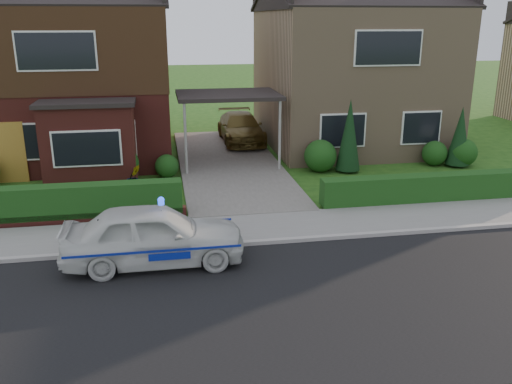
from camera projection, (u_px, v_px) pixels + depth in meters
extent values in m
plane|color=#1C4913|center=(299.00, 304.00, 10.77)|extent=(120.00, 120.00, 0.00)
cube|color=black|center=(299.00, 304.00, 10.77)|extent=(60.00, 6.00, 0.02)
cube|color=#9E9993|center=(269.00, 242.00, 13.61)|extent=(60.00, 0.16, 0.12)
cube|color=slate|center=(262.00, 227.00, 14.60)|extent=(60.00, 2.00, 0.10)
cube|color=#666059|center=(229.00, 163.00, 21.07)|extent=(3.80, 12.00, 0.12)
cube|color=maroon|center=(77.00, 84.00, 22.05)|extent=(7.20, 8.00, 5.80)
cube|color=white|center=(18.00, 142.00, 18.47)|extent=(1.80, 0.08, 1.30)
cube|color=white|center=(113.00, 139.00, 19.00)|extent=(1.60, 0.08, 1.30)
cube|color=white|center=(56.00, 51.00, 17.82)|extent=(2.60, 0.08, 1.30)
cube|color=black|center=(74.00, 47.00, 21.61)|extent=(7.26, 8.06, 2.90)
cube|color=maroon|center=(90.00, 145.00, 18.26)|extent=(3.00, 1.40, 2.70)
cube|color=black|center=(86.00, 103.00, 17.83)|extent=(3.20, 1.60, 0.14)
cube|color=tan|center=(349.00, 78.00, 23.98)|extent=(7.20, 8.00, 5.80)
cube|color=white|center=(343.00, 130.00, 20.41)|extent=(1.80, 0.08, 1.30)
cube|color=white|center=(421.00, 128.00, 20.93)|extent=(1.60, 0.08, 1.30)
cube|color=white|center=(388.00, 48.00, 19.76)|extent=(2.60, 0.08, 1.30)
cube|color=black|center=(228.00, 95.00, 20.26)|extent=(3.80, 3.00, 0.14)
cylinder|color=gray|center=(186.00, 140.00, 19.08)|extent=(0.10, 0.10, 2.70)
cylinder|color=gray|center=(280.00, 136.00, 19.65)|extent=(0.10, 0.10, 2.70)
cube|color=maroon|center=(44.00, 221.00, 14.72)|extent=(7.70, 0.25, 0.36)
cube|color=#193C13|center=(46.00, 225.00, 14.91)|extent=(7.50, 0.55, 0.90)
cube|color=#193C13|center=(438.00, 202.00, 16.75)|extent=(7.50, 0.55, 0.80)
sphere|color=#193C13|center=(120.00, 164.00, 18.62)|extent=(1.32, 1.32, 1.32)
sphere|color=#193C13|center=(167.00, 166.00, 19.25)|extent=(0.84, 0.84, 0.84)
sphere|color=#193C13|center=(320.00, 156.00, 19.94)|extent=(1.20, 1.20, 1.20)
sphere|color=#193C13|center=(435.00, 153.00, 20.83)|extent=(0.96, 0.96, 0.96)
sphere|color=#193C13|center=(463.00, 152.00, 20.70)|extent=(1.08, 1.08, 1.08)
cone|color=black|center=(349.00, 137.00, 19.70)|extent=(0.90, 0.90, 2.60)
cone|color=black|center=(460.00, 138.00, 20.50)|extent=(0.90, 0.90, 2.20)
imported|color=silver|center=(154.00, 235.00, 12.34)|extent=(1.66, 4.12, 1.40)
sphere|color=#193FF2|center=(161.00, 203.00, 12.13)|extent=(0.17, 0.17, 0.17)
cube|color=navy|center=(154.00, 252.00, 11.57)|extent=(3.78, 0.02, 0.05)
cube|color=navy|center=(154.00, 225.00, 13.13)|extent=(3.78, 0.01, 0.05)
ellipsoid|color=black|center=(100.00, 229.00, 11.97)|extent=(0.22, 0.17, 0.21)
sphere|color=white|center=(101.00, 230.00, 11.92)|extent=(0.11, 0.11, 0.11)
sphere|color=black|center=(100.00, 223.00, 11.91)|extent=(0.13, 0.13, 0.13)
cone|color=black|center=(98.00, 220.00, 11.89)|extent=(0.04, 0.04, 0.05)
cone|color=black|center=(102.00, 220.00, 11.91)|extent=(0.04, 0.04, 0.05)
imported|color=brown|center=(241.00, 128.00, 24.31)|extent=(1.80, 4.37, 1.27)
imported|color=gray|center=(134.00, 178.00, 17.81)|extent=(0.58, 0.54, 0.85)
imported|color=gray|center=(122.00, 174.00, 18.44)|extent=(0.45, 0.45, 0.74)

